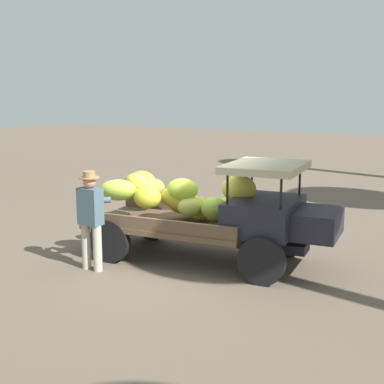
# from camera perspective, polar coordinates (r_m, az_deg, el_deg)

# --- Properties ---
(ground_plane) EXTENTS (60.00, 60.00, 0.00)m
(ground_plane) POSITION_cam_1_polar(r_m,az_deg,el_deg) (9.87, -1.09, -7.06)
(ground_plane) COLOR brown
(truck) EXTENTS (4.55, 2.07, 1.83)m
(truck) POSITION_cam_1_polar(r_m,az_deg,el_deg) (9.47, 2.38, -2.07)
(truck) COLOR #1F1E2B
(truck) RESTS_ON ground
(farmer) EXTENTS (0.53, 0.47, 1.71)m
(farmer) POSITION_cam_1_polar(r_m,az_deg,el_deg) (9.16, -10.76, -2.37)
(farmer) COLOR #B4B39F
(farmer) RESTS_ON ground
(wooden_crate) EXTENTS (0.74, 0.74, 0.43)m
(wooden_crate) POSITION_cam_1_polar(r_m,az_deg,el_deg) (11.60, -7.89, -3.34)
(wooden_crate) COLOR olive
(wooden_crate) RESTS_ON ground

